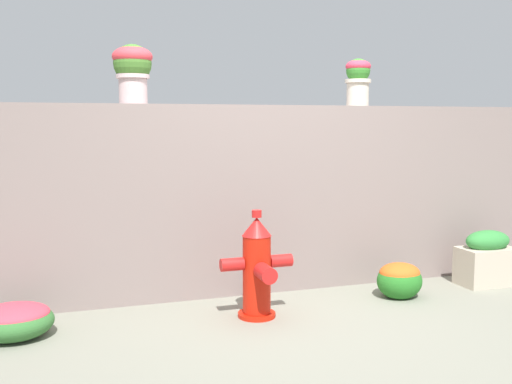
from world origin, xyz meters
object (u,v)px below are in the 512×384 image
object	(u,v)px
potted_plant_1	(133,67)
fire_hydrant	(257,269)
flower_bush_left	(14,320)
planter_box	(487,259)
potted_plant_2	(358,78)
flower_bush_right	(400,279)

from	to	relation	value
potted_plant_1	fire_hydrant	size ratio (longest dim) A/B	0.59
potted_plant_1	flower_bush_left	size ratio (longest dim) A/B	0.89
fire_hydrant	flower_bush_left	world-z (taller)	fire_hydrant
fire_hydrant	flower_bush_left	bearing A→B (deg)	176.14
potted_plant_1	planter_box	distance (m)	3.32
flower_bush_left	fire_hydrant	bearing A→B (deg)	-3.86
potted_plant_2	flower_bush_right	world-z (taller)	potted_plant_2
flower_bush_right	potted_plant_2	bearing A→B (deg)	100.20
potted_plant_2	fire_hydrant	size ratio (longest dim) A/B	0.52
fire_hydrant	potted_plant_1	bearing A→B (deg)	134.88
fire_hydrant	flower_bush_left	distance (m)	1.63
potted_plant_2	flower_bush_left	bearing A→B (deg)	-168.43
potted_plant_1	flower_bush_left	xyz separation A→B (m)	(-0.87, -0.64, -1.67)
planter_box	fire_hydrant	bearing A→B (deg)	-174.65
fire_hydrant	flower_bush_right	bearing A→B (deg)	4.94
potted_plant_1	fire_hydrant	world-z (taller)	potted_plant_1
potted_plant_1	potted_plant_2	world-z (taller)	potted_plant_1
potted_plant_1	potted_plant_2	size ratio (longest dim) A/B	1.13
flower_bush_left	flower_bush_right	bearing A→B (deg)	-0.07
flower_bush_right	planter_box	size ratio (longest dim) A/B	0.76
fire_hydrant	planter_box	xyz separation A→B (m)	(2.13, 0.20, -0.12)
fire_hydrant	flower_bush_left	size ratio (longest dim) A/B	1.53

